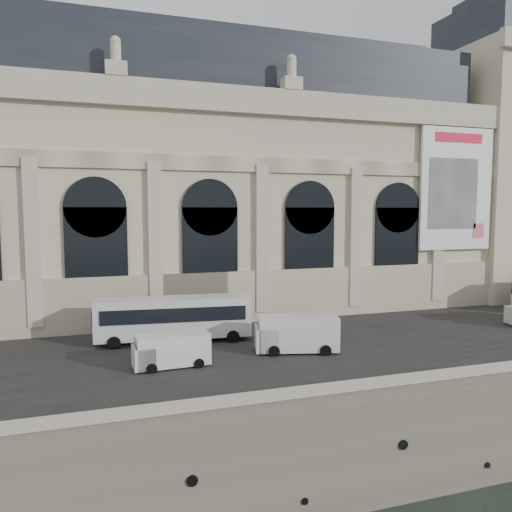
% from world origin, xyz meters
% --- Properties ---
extents(ground, '(260.00, 260.00, 0.00)m').
position_xyz_m(ground, '(0.00, 0.00, 0.00)').
color(ground, black).
rests_on(ground, ground).
extents(quay, '(160.00, 70.00, 6.00)m').
position_xyz_m(quay, '(0.00, 35.00, 3.00)').
color(quay, '#79705D').
rests_on(quay, ground).
extents(street, '(160.00, 24.00, 0.06)m').
position_xyz_m(street, '(0.00, 14.00, 6.03)').
color(street, '#2D2D2D').
rests_on(street, quay).
extents(parapet, '(160.00, 1.40, 1.21)m').
position_xyz_m(parapet, '(0.00, 0.60, 6.62)').
color(parapet, '#79705D').
rests_on(parapet, quay).
extents(museum, '(69.00, 18.70, 29.10)m').
position_xyz_m(museum, '(-5.98, 30.86, 19.72)').
color(museum, beige).
rests_on(museum, quay).
extents(clock_pavilion, '(13.00, 14.72, 36.70)m').
position_xyz_m(clock_pavilion, '(34.00, 27.93, 23.42)').
color(clock_pavilion, beige).
rests_on(clock_pavilion, quay).
extents(bus_left, '(12.68, 4.00, 3.67)m').
position_xyz_m(bus_left, '(-8.20, 16.98, 8.06)').
color(bus_left, silver).
rests_on(bus_left, quay).
extents(van_b, '(5.25, 2.35, 2.30)m').
position_xyz_m(van_b, '(-9.61, 10.47, 7.17)').
color(van_b, silver).
rests_on(van_b, quay).
extents(van_c, '(6.60, 3.86, 2.76)m').
position_xyz_m(van_c, '(-0.09, 11.25, 7.41)').
color(van_c, silver).
rests_on(van_c, quay).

